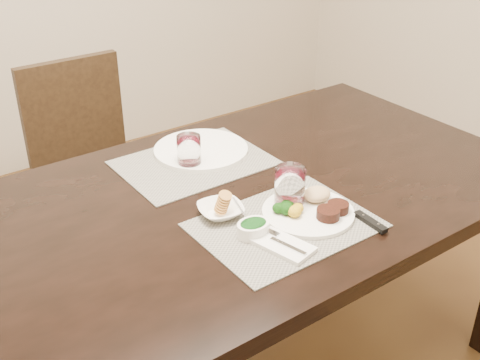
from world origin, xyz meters
TOP-DOWN VIEW (x-y plane):
  - dining_table at (0.00, 0.00)m, footprint 2.00×1.00m
  - chair_far at (0.00, 0.93)m, footprint 0.42×0.42m
  - placemat_near at (0.09, -0.21)m, footprint 0.46×0.34m
  - placemat_far at (0.09, 0.24)m, footprint 0.46×0.34m
  - dinner_plate at (0.19, -0.21)m, footprint 0.25×0.25m
  - napkin_fork at (0.02, -0.29)m, footprint 0.12×0.17m
  - steak_knife at (0.28, -0.31)m, footprint 0.03×0.26m
  - cracker_bowl at (-0.02, -0.07)m, footprint 0.15×0.15m
  - sauce_ramekin at (-0.00, -0.20)m, footprint 0.09×0.13m
  - wine_glass_near at (0.16, -0.14)m, footprint 0.08×0.08m
  - far_plate at (0.15, 0.29)m, footprint 0.31×0.31m
  - wine_glass_far at (0.06, 0.22)m, footprint 0.07×0.07m

SIDE VIEW (x-z plane):
  - chair_far at x=0.00m, z-range 0.05..0.95m
  - dining_table at x=0.00m, z-range 0.29..1.04m
  - placemat_near at x=0.09m, z-range 0.75..0.75m
  - placemat_far at x=0.09m, z-range 0.75..0.75m
  - steak_knife at x=0.28m, z-range 0.75..0.77m
  - napkin_fork at x=0.02m, z-range 0.75..0.77m
  - far_plate at x=0.15m, z-range 0.75..0.77m
  - dinner_plate at x=0.19m, z-range 0.75..0.79m
  - cracker_bowl at x=-0.02m, z-range 0.74..0.80m
  - sauce_ramekin at x=0.00m, z-range 0.74..0.81m
  - wine_glass_far at x=0.06m, z-range 0.75..0.85m
  - wine_glass_near at x=0.16m, z-range 0.75..0.86m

